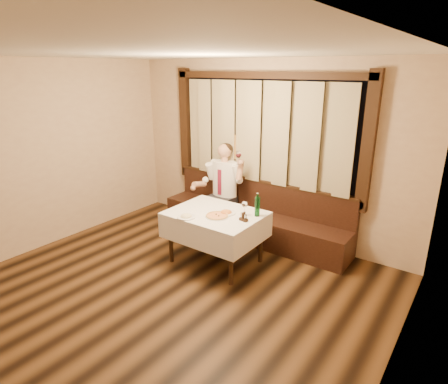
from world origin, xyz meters
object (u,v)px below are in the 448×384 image
Objects in this scene: green_bottle at (257,206)px; cruet_caddy at (244,218)px; pizza at (217,216)px; banquette at (254,219)px; pasta_red at (226,211)px; dining_table at (216,220)px; pasta_cream at (186,215)px; seated_man at (222,182)px.

cruet_caddy is at bearing -102.04° from green_bottle.
cruet_caddy is at bearing 13.58° from pizza.
cruet_caddy is at bearing -65.56° from banquette.
banquette is 1.25m from cruet_caddy.
green_bottle is at bearing 23.61° from pasta_red.
green_bottle is (0.53, 0.23, 0.24)m from dining_table.
green_bottle reaches higher than pizza.
dining_table is 5.14× the size of pasta_cream.
green_bottle reaches higher than pasta_cream.
dining_table is 5.04× the size of pasta_red.
seated_man reaches higher than cruet_caddy.
dining_table is (0.00, -1.02, 0.34)m from banquette.
pasta_cream is (-0.35, -0.43, -0.00)m from pasta_red.
seated_man is (-0.71, 0.88, 0.07)m from pasta_red.
pasta_cream reaches higher than dining_table.
dining_table is 0.63m from green_bottle.
cruet_caddy reaches higher than pasta_cream.
pasta_cream is at bearing -140.76° from green_bottle.
banquette reaches higher than dining_table.
pasta_red is 0.17× the size of seated_man.
pizza is at bearing -84.49° from banquette.
banquette is at bearing 90.00° from dining_table.
dining_table is 0.50m from cruet_caddy.
green_bottle reaches higher than cruet_caddy.
seated_man is (-0.67, 1.05, 0.09)m from pizza.
pasta_red is at bearing -81.73° from banquette.
dining_table is 10.44× the size of cruet_caddy.
pizza is at bearing -157.65° from cruet_caddy.
dining_table is at bearing 133.95° from pizza.
pasta_cream is 0.17× the size of seated_man.
pasta_red is 0.55m from pasta_cream.
seated_man is at bearing 146.19° from cruet_caddy.
seated_man is at bearing -170.83° from banquette.
cruet_caddy reaches higher than dining_table.
seated_man reaches higher than green_bottle.
pasta_cream is at bearing -140.37° from pizza.
green_bottle reaches higher than dining_table.
cruet_caddy is 0.08× the size of seated_man.
pizza is 0.17m from pasta_red.
banquette is at bearing 9.17° from seated_man.
cruet_caddy is (-0.05, -0.25, -0.10)m from green_bottle.
cruet_caddy is at bearing -13.53° from pasta_red.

